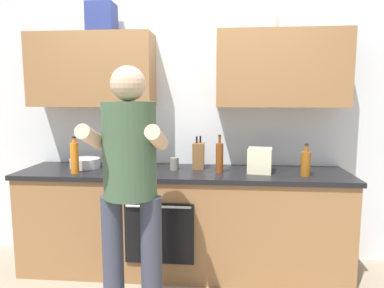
% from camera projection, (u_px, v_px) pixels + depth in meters
% --- Properties ---
extents(ground_plane, '(12.00, 12.00, 0.00)m').
position_uv_depth(ground_plane, '(183.00, 269.00, 3.17)').
color(ground_plane, gray).
extents(back_wall_unit, '(4.00, 0.38, 2.50)m').
position_uv_depth(back_wall_unit, '(185.00, 102.00, 3.24)').
color(back_wall_unit, silver).
rests_on(back_wall_unit, ground).
extents(counter, '(2.84, 0.67, 0.90)m').
position_uv_depth(counter, '(183.00, 221.00, 3.11)').
color(counter, olive).
rests_on(counter, ground).
extents(person_standing, '(0.49, 0.45, 1.73)m').
position_uv_depth(person_standing, '(130.00, 178.00, 2.25)').
color(person_standing, '#383D4C').
rests_on(person_standing, ground).
extents(bottle_juice, '(0.07, 0.07, 0.31)m').
position_uv_depth(bottle_juice, '(75.00, 157.00, 2.94)').
color(bottle_juice, orange).
rests_on(bottle_juice, counter).
extents(bottle_soy, '(0.07, 0.07, 0.21)m').
position_uv_depth(bottle_soy, '(117.00, 163.00, 2.92)').
color(bottle_soy, black).
rests_on(bottle_soy, counter).
extents(bottle_oil, '(0.06, 0.06, 0.26)m').
position_uv_depth(bottle_oil, '(148.00, 156.00, 3.13)').
color(bottle_oil, olive).
rests_on(bottle_oil, counter).
extents(bottle_syrup, '(0.08, 0.08, 0.26)m').
position_uv_depth(bottle_syrup, '(306.00, 163.00, 2.84)').
color(bottle_syrup, '#8C4C14').
rests_on(bottle_syrup, counter).
extents(bottle_vinegar, '(0.06, 0.06, 0.32)m').
position_uv_depth(bottle_vinegar, '(219.00, 157.00, 2.96)').
color(bottle_vinegar, brown).
rests_on(bottle_vinegar, counter).
extents(cup_stoneware, '(0.08, 0.08, 0.11)m').
position_uv_depth(cup_stoneware, '(174.00, 164.00, 3.09)').
color(cup_stoneware, slate).
rests_on(cup_stoneware, counter).
extents(mixing_bowl, '(0.27, 0.27, 0.09)m').
position_uv_depth(mixing_bowl, '(85.00, 163.00, 3.18)').
color(mixing_bowl, silver).
rests_on(mixing_bowl, counter).
extents(knife_block, '(0.10, 0.14, 0.29)m').
position_uv_depth(knife_block, '(199.00, 156.00, 3.14)').
color(knife_block, brown).
rests_on(knife_block, counter).
extents(grocery_bag_rice, '(0.22, 0.23, 0.21)m').
position_uv_depth(grocery_bag_rice, '(260.00, 160.00, 2.97)').
color(grocery_bag_rice, beige).
rests_on(grocery_bag_rice, counter).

